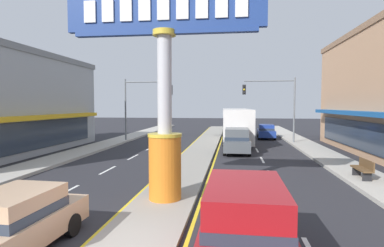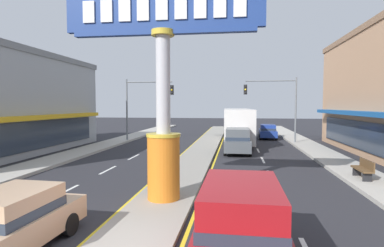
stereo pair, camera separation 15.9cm
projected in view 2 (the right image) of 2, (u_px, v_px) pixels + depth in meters
name	position (u px, v px, depth m)	size (l,w,h in m)	color
median_strip	(203.00, 149.00, 25.34)	(2.25, 52.00, 0.14)	gray
sidewalk_left	(90.00, 150.00, 24.62)	(2.35, 60.00, 0.18)	#ADA89E
sidewalk_right	(324.00, 155.00, 22.11)	(2.35, 60.00, 0.18)	#ADA89E
lane_markings	(201.00, 152.00, 24.01)	(8.99, 52.00, 0.01)	silver
district_sign	(163.00, 90.00, 11.28)	(7.28, 1.26, 7.78)	orange
traffic_light_left_side	(144.00, 99.00, 30.39)	(4.86, 0.46, 6.20)	slate
traffic_light_right_side	(276.00, 99.00, 28.78)	(4.86, 0.46, 6.20)	slate
suv_near_right_lane	(238.00, 140.00, 23.26)	(1.97, 4.60, 1.90)	#4C5156
suv_far_right_lane	(241.00, 222.00, 6.94)	(2.00, 4.62, 1.90)	maroon
sedan_mid_left_lane	(268.00, 131.00, 33.52)	(1.97, 4.37, 1.53)	navy
bus_far_left_oncoming	(237.00, 123.00, 29.77)	(2.91, 11.28, 3.26)	silver
sedan_kerb_right	(8.00, 223.00, 7.44)	(1.97, 4.37, 1.53)	tan
street_bench	(364.00, 169.00, 14.47)	(0.48, 1.60, 0.88)	brown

